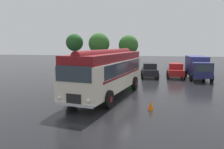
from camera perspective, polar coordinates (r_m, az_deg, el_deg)
name	(u,v)px	position (r m, az deg, el deg)	size (l,w,h in m)	color
ground_plane	(113,98)	(16.00, 0.27, -6.03)	(120.00, 120.00, 0.00)	black
vintage_bus	(108,71)	(16.34, -1.04, 1.01)	(4.16, 10.36, 3.49)	silver
car_near_left	(106,69)	(26.95, -1.64, 1.45)	(2.16, 4.30, 1.66)	maroon
car_mid_left	(129,69)	(27.09, 4.39, 1.46)	(2.16, 4.30, 1.66)	#144C28
car_mid_right	(150,70)	(26.39, 9.79, 1.21)	(2.26, 4.34, 1.66)	black
car_far_right	(176,70)	(26.82, 16.26, 1.11)	(2.01, 4.23, 1.66)	maroon
box_van	(198,66)	(26.69, 21.46, 1.96)	(2.41, 5.80, 2.50)	navy
tree_far_left	(75,42)	(36.98, -9.64, 8.29)	(2.86, 2.86, 5.61)	#4C3823
tree_left_of_centre	(99,44)	(35.18, -3.34, 8.06)	(3.35, 3.35, 5.68)	#4C3823
tree_centre	(128,45)	(35.64, 4.24, 7.75)	(3.17, 3.17, 5.37)	#4C3823
traffic_cone	(151,105)	(13.18, 10.09, -7.95)	(0.36, 0.36, 0.55)	orange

